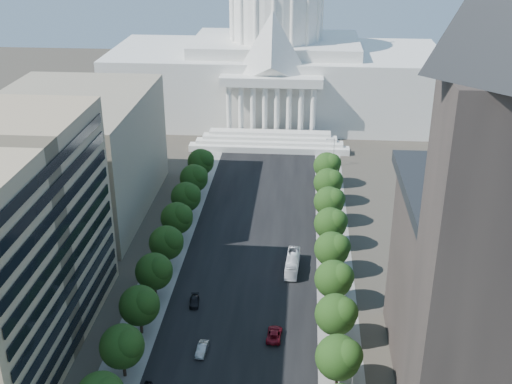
% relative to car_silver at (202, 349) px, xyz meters
% --- Properties ---
extents(road_asphalt, '(30.00, 260.00, 0.01)m').
position_rel_car_silver_xyz_m(road_asphalt, '(5.77, 46.86, -0.78)').
color(road_asphalt, black).
rests_on(road_asphalt, ground).
extents(sidewalk_left, '(8.00, 260.00, 0.02)m').
position_rel_car_silver_xyz_m(sidewalk_left, '(-13.23, 46.86, -0.78)').
color(sidewalk_left, gray).
rests_on(sidewalk_left, ground).
extents(sidewalk_right, '(8.00, 260.00, 0.02)m').
position_rel_car_silver_xyz_m(sidewalk_right, '(24.77, 46.86, -0.78)').
color(sidewalk_right, gray).
rests_on(sidewalk_right, ground).
extents(capitol, '(120.00, 56.00, 73.00)m').
position_rel_car_silver_xyz_m(capitol, '(5.77, 141.75, 19.23)').
color(capitol, white).
rests_on(capitol, ground).
extents(office_block_left_far, '(38.00, 52.00, 30.00)m').
position_rel_car_silver_xyz_m(office_block_left_far, '(-42.23, 56.86, 14.22)').
color(office_block_left_far, gray).
rests_on(office_block_left_far, ground).
extents(tree_l_c, '(7.79, 7.60, 9.97)m').
position_rel_car_silver_xyz_m(tree_l_c, '(-11.89, -7.33, 5.67)').
color(tree_l_c, '#33261C').
rests_on(tree_l_c, ground).
extents(tree_l_d, '(7.79, 7.60, 9.97)m').
position_rel_car_silver_xyz_m(tree_l_d, '(-11.89, 4.67, 5.67)').
color(tree_l_d, '#33261C').
rests_on(tree_l_d, ground).
extents(tree_l_e, '(7.79, 7.60, 9.97)m').
position_rel_car_silver_xyz_m(tree_l_e, '(-11.89, 16.67, 5.67)').
color(tree_l_e, '#33261C').
rests_on(tree_l_e, ground).
extents(tree_l_f, '(7.79, 7.60, 9.97)m').
position_rel_car_silver_xyz_m(tree_l_f, '(-11.89, 28.67, 5.67)').
color(tree_l_f, '#33261C').
rests_on(tree_l_f, ground).
extents(tree_l_g, '(7.79, 7.60, 9.97)m').
position_rel_car_silver_xyz_m(tree_l_g, '(-11.89, 40.67, 5.67)').
color(tree_l_g, '#33261C').
rests_on(tree_l_g, ground).
extents(tree_l_h, '(7.79, 7.60, 9.97)m').
position_rel_car_silver_xyz_m(tree_l_h, '(-11.89, 52.67, 5.67)').
color(tree_l_h, '#33261C').
rests_on(tree_l_h, ground).
extents(tree_l_i, '(7.79, 7.60, 9.97)m').
position_rel_car_silver_xyz_m(tree_l_i, '(-11.89, 64.67, 5.67)').
color(tree_l_i, '#33261C').
rests_on(tree_l_i, ground).
extents(tree_l_j, '(7.79, 7.60, 9.97)m').
position_rel_car_silver_xyz_m(tree_l_j, '(-11.89, 76.67, 5.67)').
color(tree_l_j, '#33261C').
rests_on(tree_l_j, ground).
extents(tree_r_c, '(7.79, 7.60, 9.97)m').
position_rel_car_silver_xyz_m(tree_r_c, '(24.11, -7.33, 5.67)').
color(tree_r_c, '#33261C').
rests_on(tree_r_c, ground).
extents(tree_r_d, '(7.79, 7.60, 9.97)m').
position_rel_car_silver_xyz_m(tree_r_d, '(24.11, 4.67, 5.67)').
color(tree_r_d, '#33261C').
rests_on(tree_r_d, ground).
extents(tree_r_e, '(7.79, 7.60, 9.97)m').
position_rel_car_silver_xyz_m(tree_r_e, '(24.11, 16.67, 5.67)').
color(tree_r_e, '#33261C').
rests_on(tree_r_e, ground).
extents(tree_r_f, '(7.79, 7.60, 9.97)m').
position_rel_car_silver_xyz_m(tree_r_f, '(24.11, 28.67, 5.67)').
color(tree_r_f, '#33261C').
rests_on(tree_r_f, ground).
extents(tree_r_g, '(7.79, 7.60, 9.97)m').
position_rel_car_silver_xyz_m(tree_r_g, '(24.11, 40.67, 5.67)').
color(tree_r_g, '#33261C').
rests_on(tree_r_g, ground).
extents(tree_r_h, '(7.79, 7.60, 9.97)m').
position_rel_car_silver_xyz_m(tree_r_h, '(24.11, 52.67, 5.67)').
color(tree_r_h, '#33261C').
rests_on(tree_r_h, ground).
extents(tree_r_i, '(7.79, 7.60, 9.97)m').
position_rel_car_silver_xyz_m(tree_r_i, '(24.11, 64.67, 5.67)').
color(tree_r_i, '#33261C').
rests_on(tree_r_i, ground).
extents(tree_r_j, '(7.79, 7.60, 9.97)m').
position_rel_car_silver_xyz_m(tree_r_j, '(24.11, 76.67, 5.67)').
color(tree_r_j, '#33261C').
rests_on(tree_r_j, ground).
extents(streetlight_b, '(2.61, 0.44, 9.00)m').
position_rel_car_silver_xyz_m(streetlight_b, '(25.67, -8.14, 5.04)').
color(streetlight_b, gray).
rests_on(streetlight_b, ground).
extents(streetlight_c, '(2.61, 0.44, 9.00)m').
position_rel_car_silver_xyz_m(streetlight_c, '(25.67, 16.86, 5.04)').
color(streetlight_c, gray).
rests_on(streetlight_c, ground).
extents(streetlight_d, '(2.61, 0.44, 9.00)m').
position_rel_car_silver_xyz_m(streetlight_d, '(25.67, 41.86, 5.04)').
color(streetlight_d, gray).
rests_on(streetlight_d, ground).
extents(streetlight_e, '(2.61, 0.44, 9.00)m').
position_rel_car_silver_xyz_m(streetlight_e, '(25.67, 66.86, 5.04)').
color(streetlight_e, gray).
rests_on(streetlight_e, ground).
extents(streetlight_f, '(2.61, 0.44, 9.00)m').
position_rel_car_silver_xyz_m(streetlight_f, '(25.67, 91.86, 5.04)').
color(streetlight_f, gray).
rests_on(streetlight_f, ground).
extents(car_silver, '(1.98, 4.85, 1.56)m').
position_rel_car_silver_xyz_m(car_silver, '(0.00, 0.00, 0.00)').
color(car_silver, '#9A9DA1').
rests_on(car_silver, ground).
extents(car_red, '(2.94, 5.87, 1.59)m').
position_rel_car_silver_xyz_m(car_red, '(12.72, 5.31, 0.02)').
color(car_red, maroon).
rests_on(car_red, ground).
extents(car_dark_b, '(2.27, 4.70, 1.32)m').
position_rel_car_silver_xyz_m(car_dark_b, '(-3.90, 14.97, -0.12)').
color(car_dark_b, black).
rests_on(car_dark_b, ground).
extents(city_bus, '(3.23, 11.41, 3.14)m').
position_rel_car_silver_xyz_m(city_bus, '(15.42, 30.03, 0.79)').
color(city_bus, white).
rests_on(city_bus, ground).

